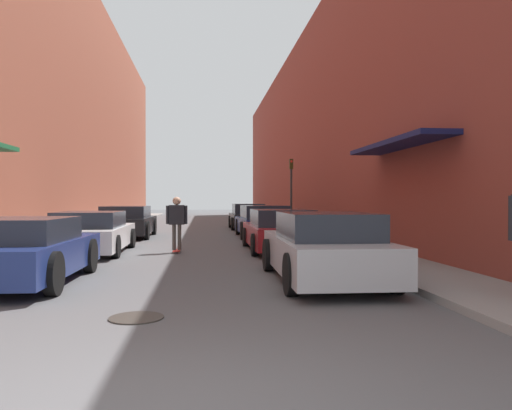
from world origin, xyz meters
name	(u,v)px	position (x,y,z in m)	size (l,w,h in m)	color
ground	(196,233)	(0.00, 19.65, 0.00)	(108.09, 108.09, 0.00)	#515154
curb_strip_left	(111,227)	(-4.67, 24.57, 0.06)	(1.80, 49.13, 0.12)	gray
curb_strip_right	(280,226)	(4.67, 24.57, 0.06)	(1.80, 49.13, 0.12)	gray
building_row_left	(55,106)	(-7.57, 24.56, 6.59)	(4.90, 49.13, 13.19)	brown
building_row_right	(330,136)	(7.57, 24.56, 5.19)	(4.90, 49.13, 10.39)	brown
parked_car_left_0	(26,251)	(-2.83, 6.05, 0.60)	(1.85, 4.17, 1.20)	navy
parked_car_left_1	(92,233)	(-2.82, 11.31, 0.58)	(2.01, 4.67, 1.19)	silver
parked_car_left_2	(127,222)	(-2.73, 17.29, 0.63)	(2.06, 4.54, 1.27)	black
parked_car_right_0	(324,248)	(2.61, 5.78, 0.63)	(1.91, 4.55, 1.29)	#B7B7BC
parked_car_right_1	(281,231)	(2.65, 11.37, 0.60)	(2.01, 4.62, 1.24)	maroon
parked_car_right_2	(264,222)	(2.81, 16.85, 0.63)	(2.08, 4.52, 1.29)	navy
parked_car_right_3	(248,217)	(2.66, 22.55, 0.63)	(1.86, 4.02, 1.32)	#232326
skateboarder	(177,218)	(-0.40, 11.16, 0.99)	(0.61, 0.78, 1.61)	#B2231E
manhole_cover	(136,318)	(-0.50, 3.16, 0.01)	(0.70, 0.70, 0.02)	#332D28
traffic_light	(291,186)	(4.26, 18.61, 2.13)	(0.16, 0.22, 3.22)	#2D2D2D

